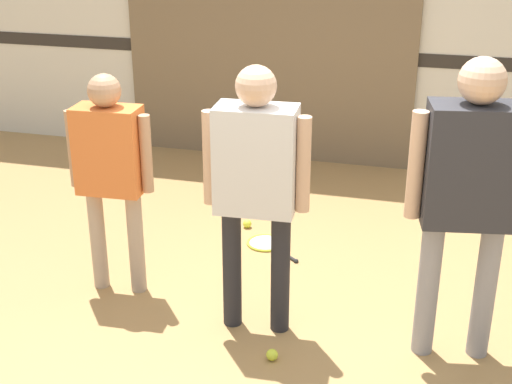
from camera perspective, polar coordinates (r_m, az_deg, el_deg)
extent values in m
plane|color=#A87F4C|center=(4.28, 2.54, -11.24)|extent=(16.00, 16.00, 0.00)
cube|color=#2D2823|center=(6.64, 8.39, 10.65)|extent=(16.00, 0.01, 0.12)
cube|color=#756047|center=(6.74, 0.99, 12.24)|extent=(2.74, 0.05, 2.32)
cylinder|color=#232328|center=(4.18, -1.93, -6.03)|extent=(0.11, 0.11, 0.76)
cylinder|color=#232328|center=(4.13, 1.96, -6.43)|extent=(0.11, 0.11, 0.76)
cube|color=silver|center=(3.87, 0.00, 2.59)|extent=(0.45, 0.26, 0.60)
sphere|color=#DBAD89|center=(3.74, 0.00, 8.48)|extent=(0.22, 0.22, 0.22)
cylinder|color=#DBAD89|center=(3.93, -3.72, 2.75)|extent=(0.08, 0.08, 0.54)
cylinder|color=#DBAD89|center=(3.83, 3.81, 2.19)|extent=(0.08, 0.08, 0.54)
cylinder|color=tan|center=(4.70, -12.53, -3.67)|extent=(0.10, 0.10, 0.68)
cylinder|color=tan|center=(4.60, -9.57, -4.01)|extent=(0.10, 0.10, 0.68)
cube|color=orange|center=(4.41, -11.66, 3.30)|extent=(0.41, 0.24, 0.54)
sphere|color=tan|center=(4.31, -12.05, 7.95)|extent=(0.20, 0.20, 0.20)
cylinder|color=tan|center=(4.51, -14.40, 3.38)|extent=(0.07, 0.07, 0.48)
cylinder|color=tan|center=(4.33, -8.79, 3.02)|extent=(0.07, 0.07, 0.48)
cylinder|color=gray|center=(4.09, 17.84, -7.52)|extent=(0.12, 0.12, 0.80)
cylinder|color=gray|center=(4.03, 13.58, -7.48)|extent=(0.12, 0.12, 0.80)
cube|color=#2D2D33|center=(3.76, 16.88, 2.05)|extent=(0.51, 0.33, 0.64)
sphere|color=#DBAD89|center=(3.64, 17.66, 8.48)|extent=(0.23, 0.23, 0.23)
cylinder|color=#DBAD89|center=(3.71, 12.69, 2.10)|extent=(0.08, 0.08, 0.57)
torus|color=#C6D838|center=(5.27, 0.76, -4.08)|extent=(0.39, 0.39, 0.02)
cylinder|color=silver|center=(5.27, 0.76, -4.08)|extent=(0.24, 0.24, 0.01)
cylinder|color=black|center=(5.10, 2.41, -5.06)|extent=(0.19, 0.16, 0.02)
sphere|color=black|center=(5.02, 3.23, -5.55)|extent=(0.03, 0.03, 0.03)
sphere|color=#CCE038|center=(4.04, 1.30, -12.89)|extent=(0.07, 0.07, 0.07)
sphere|color=#CCE038|center=(5.51, -0.71, -2.55)|extent=(0.07, 0.07, 0.07)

